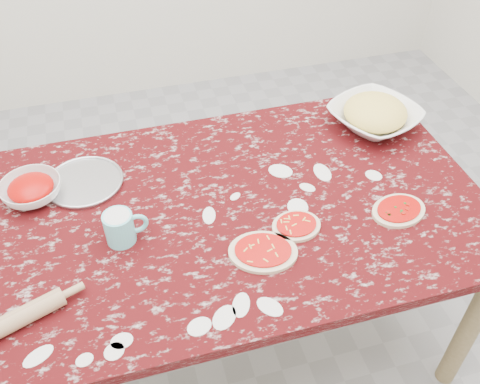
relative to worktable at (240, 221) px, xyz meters
name	(u,v)px	position (x,y,z in m)	size (l,w,h in m)	color
ground	(240,330)	(0.00, 0.00, -0.67)	(4.00, 4.00, 0.00)	gray
worktable	(240,221)	(0.00, 0.00, 0.00)	(1.60, 1.00, 0.75)	#390709
pizza_tray	(85,182)	(-0.48, 0.24, 0.09)	(0.26, 0.26, 0.01)	#B2B2B7
sauce_bowl	(32,190)	(-0.65, 0.21, 0.11)	(0.20, 0.20, 0.06)	white
cheese_bowl	(374,117)	(0.61, 0.28, 0.12)	(0.32, 0.32, 0.08)	white
flour_mug	(121,227)	(-0.39, -0.06, 0.14)	(0.13, 0.09, 0.10)	#6ED8E0
pizza_left	(263,252)	(0.01, -0.22, 0.09)	(0.24, 0.21, 0.02)	beige
pizza_mid	(296,226)	(0.14, -0.15, 0.09)	(0.16, 0.14, 0.02)	beige
pizza_right	(399,210)	(0.48, -0.18, 0.09)	(0.21, 0.17, 0.02)	beige
rolling_pin	(16,320)	(-0.69, -0.29, 0.11)	(0.05, 0.05, 0.26)	tan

